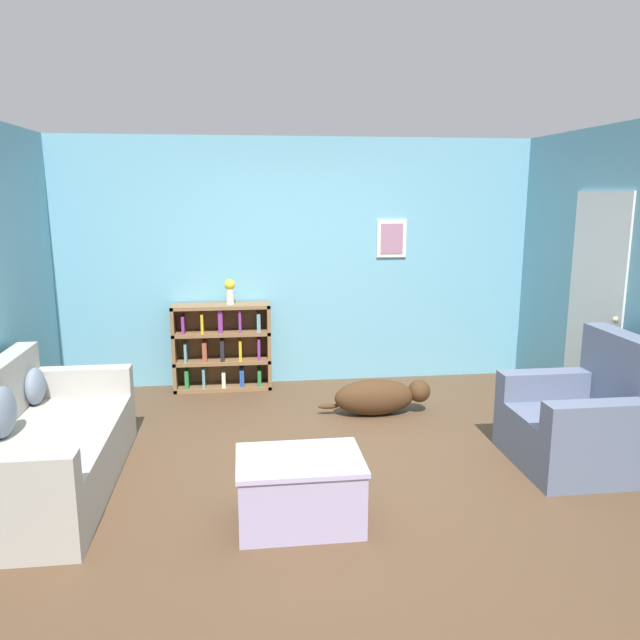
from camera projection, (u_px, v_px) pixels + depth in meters
ground_plane at (327, 466)px, 4.73m from camera, size 14.00×14.00×0.00m
wall_back at (298, 262)px, 6.65m from camera, size 5.60×0.13×2.60m
couch at (35, 449)px, 4.29m from camera, size 0.90×1.93×0.84m
bookshelf at (222, 347)px, 6.53m from camera, size 1.01×0.29×0.90m
recliner_chair at (585, 421)px, 4.70m from camera, size 0.90×0.95×1.00m
coffee_table at (300, 488)px, 3.88m from camera, size 0.78×0.56×0.44m
dog at (379, 397)px, 5.79m from camera, size 1.06×0.30×0.34m
vase at (230, 290)px, 6.40m from camera, size 0.11×0.11×0.26m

